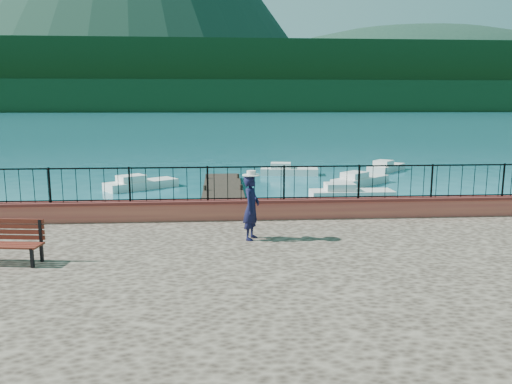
{
  "coord_description": "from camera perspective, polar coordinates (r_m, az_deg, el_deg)",
  "views": [
    {
      "loc": [
        -2.15,
        -10.43,
        4.5
      ],
      "look_at": [
        -1.24,
        2.0,
        2.3
      ],
      "focal_mm": 35.0,
      "sensor_mm": 36.0,
      "label": 1
    }
  ],
  "objects": [
    {
      "name": "parapet",
      "position": [
        14.61,
        4.36,
        -1.91
      ],
      "size": [
        28.0,
        0.46,
        0.58
      ],
      "primitive_type": "cube",
      "color": "#C86248",
      "rests_on": "promenade"
    },
    {
      "name": "companion_hill",
      "position": [
        612.18,
        17.3,
        9.13
      ],
      "size": [
        448.0,
        384.0,
        180.0
      ],
      "primitive_type": "ellipsoid",
      "color": "#142D23",
      "rests_on": "ground"
    },
    {
      "name": "person",
      "position": [
        12.23,
        -0.54,
        -1.8
      ],
      "size": [
        0.57,
        0.68,
        1.59
      ],
      "primitive_type": "imported",
      "rotation": [
        0.0,
        0.0,
        1.19
      ],
      "color": "black",
      "rests_on": "promenade"
    },
    {
      "name": "railing",
      "position": [
        14.47,
        4.4,
        1.05
      ],
      "size": [
        27.0,
        0.05,
        0.95
      ],
      "primitive_type": "cube",
      "color": "black",
      "rests_on": "parapet"
    },
    {
      "name": "far_forest",
      "position": [
        310.47,
        -3.87,
        10.8
      ],
      "size": [
        900.0,
        60.0,
        18.0
      ],
      "primitive_type": "cube",
      "color": "black",
      "rests_on": "ground"
    },
    {
      "name": "boat_1",
      "position": [
        24.38,
        10.9,
        0.14
      ],
      "size": [
        3.96,
        1.33,
        0.8
      ],
      "primitive_type": "cube",
      "rotation": [
        0.0,
        0.0,
        -0.01
      ],
      "color": "silver",
      "rests_on": "ground"
    },
    {
      "name": "dock",
      "position": [
        22.85,
        -3.75,
        -0.99
      ],
      "size": [
        2.0,
        16.0,
        0.3
      ],
      "primitive_type": "cube",
      "color": "#2D231C",
      "rests_on": "ground"
    },
    {
      "name": "boat_4",
      "position": [
        32.3,
        3.82,
        2.69
      ],
      "size": [
        3.81,
        1.8,
        0.8
      ],
      "primitive_type": "cube",
      "rotation": [
        0.0,
        0.0,
        -0.14
      ],
      "color": "silver",
      "rests_on": "ground"
    },
    {
      "name": "ground",
      "position": [
        11.56,
        7.04,
        -12.97
      ],
      "size": [
        2000.0,
        2000.0,
        0.0
      ],
      "primitive_type": "plane",
      "color": "#19596B",
      "rests_on": "ground"
    },
    {
      "name": "foothills",
      "position": [
        370.85,
        -3.96,
        12.68
      ],
      "size": [
        900.0,
        120.0,
        44.0
      ],
      "primitive_type": "cube",
      "color": "black",
      "rests_on": "ground"
    },
    {
      "name": "boat_5",
      "position": [
        35.21,
        14.69,
        2.99
      ],
      "size": [
        3.31,
        3.51,
        0.8
      ],
      "primitive_type": "cube",
      "rotation": [
        0.0,
        0.0,
        0.85
      ],
      "color": "silver",
      "rests_on": "ground"
    },
    {
      "name": "boat_3",
      "position": [
        27.63,
        -12.97,
        1.21
      ],
      "size": [
        3.91,
        3.31,
        0.8
      ],
      "primitive_type": "cube",
      "rotation": [
        0.0,
        0.0,
        0.62
      ],
      "color": "white",
      "rests_on": "ground"
    },
    {
      "name": "park_bench",
      "position": [
        11.76,
        -26.92,
        -5.99
      ],
      "size": [
        1.7,
        0.76,
        0.91
      ],
      "rotation": [
        0.0,
        0.0,
        -0.14
      ],
      "color": "black",
      "rests_on": "promenade"
    },
    {
      "name": "hat",
      "position": [
        12.09,
        -0.54,
        2.18
      ],
      "size": [
        0.44,
        0.44,
        0.12
      ],
      "primitive_type": "cylinder",
      "color": "silver",
      "rests_on": "person"
    },
    {
      "name": "boat_0",
      "position": [
        18.18,
        -14.13,
        -3.34
      ],
      "size": [
        3.44,
        1.58,
        0.8
      ],
      "primitive_type": "cube",
      "rotation": [
        0.0,
        0.0,
        -0.09
      ],
      "color": "silver",
      "rests_on": "ground"
    },
    {
      "name": "boat_2",
      "position": [
        28.85,
        11.86,
        1.62
      ],
      "size": [
        3.85,
        3.53,
        0.8
      ],
      "primitive_type": "cube",
      "rotation": [
        0.0,
        0.0,
        0.7
      ],
      "color": "silver",
      "rests_on": "ground"
    }
  ]
}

